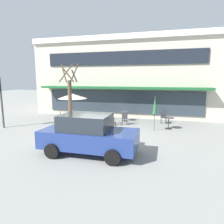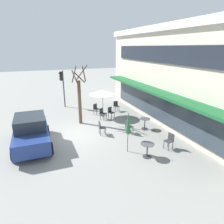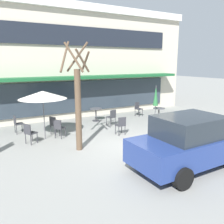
% 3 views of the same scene
% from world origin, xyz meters
% --- Properties ---
extents(ground_plane, '(80.00, 80.00, 0.00)m').
position_xyz_m(ground_plane, '(0.00, 0.00, 0.00)').
color(ground_plane, gray).
extents(building_facade, '(16.51, 9.10, 6.87)m').
position_xyz_m(building_facade, '(0.00, 9.96, 3.44)').
color(building_facade, beige).
rests_on(building_facade, ground).
extents(cafe_table_near_wall, '(0.70, 0.70, 0.76)m').
position_xyz_m(cafe_table_near_wall, '(3.95, 2.91, 0.52)').
color(cafe_table_near_wall, '#333338').
rests_on(cafe_table_near_wall, ground).
extents(cafe_table_streetside, '(0.70, 0.70, 0.76)m').
position_xyz_m(cafe_table_streetside, '(0.62, 4.65, 0.52)').
color(cafe_table_streetside, '#333338').
rests_on(cafe_table_streetside, ground).
extents(patio_umbrella_green_folded, '(2.10, 2.10, 2.20)m').
position_xyz_m(patio_umbrella_green_folded, '(-2.87, 2.76, 2.02)').
color(patio_umbrella_green_folded, '#4C4C51').
rests_on(patio_umbrella_green_folded, ground).
extents(patio_umbrella_cream_folded, '(0.28, 0.28, 2.20)m').
position_xyz_m(patio_umbrella_cream_folded, '(3.07, 2.22, 1.63)').
color(patio_umbrella_cream_folded, '#4C4C51').
rests_on(patio_umbrella_cream_folded, ground).
extents(cafe_chair_0, '(0.43, 0.43, 0.89)m').
position_xyz_m(cafe_chair_0, '(-3.82, 4.29, 0.53)').
color(cafe_chair_0, '#333338').
rests_on(cafe_chair_0, ground).
extents(cafe_chair_1, '(0.54, 0.54, 0.89)m').
position_xyz_m(cafe_chair_1, '(-3.60, 2.39, 0.53)').
color(cafe_chair_1, '#333338').
rests_on(cafe_chair_1, ground).
extents(cafe_chair_2, '(0.48, 0.48, 0.89)m').
position_xyz_m(cafe_chair_2, '(0.92, 3.28, 0.53)').
color(cafe_chair_2, '#333338').
rests_on(cafe_chair_2, ground).
extents(cafe_chair_3, '(0.56, 0.56, 0.89)m').
position_xyz_m(cafe_chair_3, '(-2.27, 2.54, 0.53)').
color(cafe_chair_3, '#333338').
rests_on(cafe_chair_3, ground).
extents(cafe_chair_4, '(0.48, 0.48, 0.89)m').
position_xyz_m(cafe_chair_4, '(3.58, 4.53, 0.53)').
color(cafe_chair_4, '#333338').
rests_on(cafe_chair_4, ground).
extents(cafe_chair_5, '(0.54, 0.54, 0.89)m').
position_xyz_m(cafe_chair_5, '(-2.29, 3.22, 0.53)').
color(cafe_chair_5, '#333338').
rests_on(cafe_chair_5, ground).
extents(cafe_chair_6, '(0.42, 0.42, 0.89)m').
position_xyz_m(cafe_chair_6, '(0.45, 1.56, 0.53)').
color(cafe_chair_6, '#333338').
rests_on(cafe_chair_6, ground).
extents(parked_sedan, '(4.22, 2.06, 1.76)m').
position_xyz_m(parked_sedan, '(0.56, -2.60, 0.88)').
color(parked_sedan, navy).
rests_on(parked_sedan, ground).
extents(street_tree, '(1.29, 1.22, 4.23)m').
position_xyz_m(street_tree, '(-2.02, 0.74, 1.94)').
color(street_tree, brown).
rests_on(street_tree, ground).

